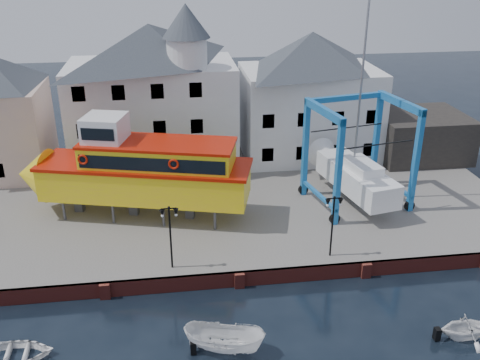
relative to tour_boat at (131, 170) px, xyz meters
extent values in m
plane|color=black|center=(6.57, -8.64, -4.51)|extent=(140.00, 140.00, 0.00)
cube|color=#615D57|center=(6.57, 2.36, -4.01)|extent=(44.00, 22.00, 1.00)
cube|color=maroon|center=(6.57, -8.52, -4.01)|extent=(44.00, 0.25, 1.00)
cube|color=maroon|center=(-1.43, -8.69, -4.01)|extent=(0.60, 0.36, 1.00)
cube|color=maroon|center=(6.57, -8.69, -4.01)|extent=(0.60, 0.36, 1.00)
cube|color=maroon|center=(14.57, -8.69, -4.01)|extent=(0.60, 0.36, 1.00)
cube|color=silver|center=(1.57, 9.86, 0.99)|extent=(14.00, 8.00, 9.00)
pyramid|color=#313941|center=(1.57, 9.86, 7.09)|extent=(14.00, 8.00, 3.20)
cube|color=black|center=(-3.93, 5.90, -1.91)|extent=(1.00, 0.08, 1.20)
cube|color=black|center=(-0.93, 5.90, -1.91)|extent=(1.00, 0.08, 1.20)
cube|color=black|center=(2.07, 5.90, -1.91)|extent=(1.00, 0.08, 1.20)
cube|color=black|center=(5.07, 5.90, -1.91)|extent=(1.00, 0.08, 1.20)
cube|color=black|center=(-3.93, 5.90, 1.09)|extent=(1.00, 0.08, 1.20)
cube|color=black|center=(-0.93, 5.90, 1.09)|extent=(1.00, 0.08, 1.20)
cube|color=black|center=(2.07, 5.90, 1.09)|extent=(1.00, 0.08, 1.20)
cube|color=black|center=(5.07, 5.90, 1.09)|extent=(1.00, 0.08, 1.20)
cube|color=black|center=(-3.93, 5.90, 4.09)|extent=(1.00, 0.08, 1.20)
cube|color=black|center=(-0.93, 5.90, 4.09)|extent=(1.00, 0.08, 1.20)
cube|color=black|center=(2.07, 5.90, 4.09)|extent=(1.00, 0.08, 1.20)
cube|color=black|center=(5.07, 5.90, 4.09)|extent=(1.00, 0.08, 1.20)
cylinder|color=silver|center=(4.57, 7.46, 6.69)|extent=(3.20, 3.20, 2.40)
cone|color=#313941|center=(4.57, 7.46, 9.19)|extent=(3.80, 3.80, 2.60)
cube|color=silver|center=(15.57, 10.36, 0.49)|extent=(12.00, 8.00, 8.00)
pyramid|color=#313941|center=(15.57, 10.36, 6.09)|extent=(12.00, 8.00, 3.20)
cube|color=black|center=(11.07, 6.40, -1.91)|extent=(1.00, 0.08, 1.20)
cube|color=black|center=(14.07, 6.40, -1.91)|extent=(1.00, 0.08, 1.20)
cube|color=black|center=(17.07, 6.40, -1.91)|extent=(1.00, 0.08, 1.20)
cube|color=black|center=(20.07, 6.40, -1.91)|extent=(1.00, 0.08, 1.20)
cube|color=black|center=(11.07, 6.40, 1.09)|extent=(1.00, 0.08, 1.20)
cube|color=black|center=(14.07, 6.40, 1.09)|extent=(1.00, 0.08, 1.20)
cube|color=black|center=(17.07, 6.40, 1.09)|extent=(1.00, 0.08, 1.20)
cube|color=black|center=(20.07, 6.40, 1.09)|extent=(1.00, 0.08, 1.20)
cube|color=black|center=(25.57, 8.36, -1.51)|extent=(8.00, 7.00, 4.00)
cylinder|color=black|center=(2.57, -7.44, -1.51)|extent=(0.12, 0.12, 4.00)
cube|color=black|center=(2.57, -7.44, 0.54)|extent=(0.90, 0.06, 0.06)
sphere|color=black|center=(2.57, -7.44, 0.61)|extent=(0.16, 0.16, 0.16)
cone|color=black|center=(2.17, -7.44, 0.27)|extent=(0.32, 0.32, 0.45)
sphere|color=white|center=(2.17, -7.44, 0.09)|extent=(0.18, 0.18, 0.18)
cone|color=black|center=(2.97, -7.44, 0.27)|extent=(0.32, 0.32, 0.45)
sphere|color=white|center=(2.97, -7.44, 0.09)|extent=(0.18, 0.18, 0.18)
cylinder|color=black|center=(12.57, -7.44, -1.51)|extent=(0.12, 0.12, 4.00)
cube|color=black|center=(12.57, -7.44, 0.54)|extent=(0.90, 0.06, 0.06)
sphere|color=black|center=(12.57, -7.44, 0.61)|extent=(0.16, 0.16, 0.16)
cone|color=black|center=(12.17, -7.44, 0.27)|extent=(0.32, 0.32, 0.45)
sphere|color=white|center=(12.17, -7.44, 0.09)|extent=(0.18, 0.18, 0.18)
cone|color=black|center=(12.97, -7.44, 0.27)|extent=(0.32, 0.32, 0.45)
sphere|color=white|center=(12.97, -7.44, 0.09)|extent=(0.18, 0.18, 0.18)
cylinder|color=#59595E|center=(-4.96, -0.16, -2.72)|extent=(0.25, 0.25, 1.57)
cylinder|color=#59595E|center=(-4.19, 2.66, -2.72)|extent=(0.25, 0.25, 1.57)
cylinder|color=#59595E|center=(-1.43, -1.12, -2.72)|extent=(0.25, 0.25, 1.57)
cylinder|color=#59595E|center=(-0.66, 1.70, -2.72)|extent=(0.25, 0.25, 1.57)
cylinder|color=#59595E|center=(2.09, -2.08, -2.72)|extent=(0.25, 0.25, 1.57)
cylinder|color=#59595E|center=(2.86, 0.74, -2.72)|extent=(0.25, 0.25, 1.57)
cylinder|color=#59595E|center=(5.62, -3.05, -2.72)|extent=(0.25, 0.25, 1.57)
cylinder|color=#59595E|center=(6.39, -0.23, -2.72)|extent=(0.25, 0.25, 1.57)
cube|color=#59595E|center=(-4.07, 1.11, -2.72)|extent=(0.74, 0.67, 1.57)
cube|color=#59595E|center=(-0.04, 0.01, -2.72)|extent=(0.74, 0.67, 1.57)
cube|color=#59595E|center=(3.99, -1.09, -2.72)|extent=(0.74, 0.67, 1.57)
cube|color=#FEE80B|center=(0.97, -0.26, -0.79)|extent=(15.15, 7.67, 2.30)
cone|color=#FEE80B|center=(-7.19, 1.96, -0.79)|extent=(3.26, 4.43, 3.97)
cube|color=#BA1805|center=(0.97, -0.26, 0.46)|extent=(15.49, 7.92, 0.23)
cube|color=#FEE80B|center=(1.98, -0.54, 1.19)|extent=(11.01, 6.17, 1.67)
cube|color=black|center=(1.50, -2.28, 1.24)|extent=(9.69, 2.70, 0.94)
cube|color=black|center=(2.45, 1.20, 1.24)|extent=(9.69, 2.70, 0.94)
cube|color=#BA1805|center=(1.98, -0.54, 2.12)|extent=(11.24, 6.33, 0.19)
cube|color=white|center=(-1.55, 0.42, 2.98)|extent=(3.33, 3.33, 1.90)
cube|color=black|center=(-1.92, -0.91, 3.06)|extent=(2.22, 0.66, 0.84)
torus|color=#BA1805|center=(-3.05, -1.09, 1.40)|extent=(0.74, 0.33, 0.73)
torus|color=#BA1805|center=(3.00, -2.74, 1.40)|extent=(0.74, 0.33, 0.73)
cube|color=#0F55AC|center=(14.08, -3.42, 0.36)|extent=(0.46, 0.46, 7.74)
cylinder|color=black|center=(14.08, -3.42, -3.12)|extent=(0.81, 0.42, 0.77)
cube|color=#0F55AC|center=(13.06, 1.62, 0.36)|extent=(0.46, 0.46, 7.74)
cylinder|color=black|center=(13.06, 1.62, -3.12)|extent=(0.81, 0.42, 0.77)
cube|color=#0F55AC|center=(20.20, -2.18, 0.36)|extent=(0.46, 0.46, 7.74)
cylinder|color=black|center=(20.20, -2.18, -3.12)|extent=(0.81, 0.42, 0.77)
cube|color=#0F55AC|center=(19.18, 2.86, 0.36)|extent=(0.46, 0.46, 7.74)
cylinder|color=black|center=(19.18, 2.86, -3.12)|extent=(0.81, 0.42, 0.77)
cube|color=#0F55AC|center=(13.57, -0.90, 4.04)|extent=(1.48, 5.49, 0.54)
cube|color=#0F55AC|center=(13.57, -0.90, -2.40)|extent=(1.36, 5.47, 0.23)
cube|color=#0F55AC|center=(19.69, 0.34, 4.04)|extent=(1.48, 5.49, 0.54)
cube|color=#0F55AC|center=(19.69, 0.34, -2.40)|extent=(1.36, 5.47, 0.23)
cube|color=#0F55AC|center=(16.12, 2.24, 4.04)|extent=(6.58, 1.69, 0.39)
cube|color=white|center=(16.63, -0.28, -1.52)|extent=(4.14, 8.63, 1.77)
cone|color=white|center=(15.65, 4.54, -1.52)|extent=(2.84, 2.24, 2.54)
cube|color=#59595E|center=(16.63, -0.28, -2.79)|extent=(0.65, 2.00, 0.77)
cube|color=white|center=(16.74, -0.82, -0.30)|extent=(2.39, 3.60, 0.66)
cylinder|color=#99999E|center=(16.52, 0.26, 5.45)|extent=(0.19, 0.19, 12.16)
cube|color=black|center=(17.02, -2.23, 1.86)|extent=(5.94, 1.31, 0.05)
cube|color=black|center=(16.23, 1.67, 1.86)|extent=(5.94, 1.31, 0.05)
imported|color=white|center=(5.05, -14.06, -4.51)|extent=(4.57, 2.91, 1.65)
imported|color=white|center=(17.86, -14.79, -4.51)|extent=(3.04, 2.64, 1.57)
imported|color=white|center=(-5.63, -13.22, -4.51)|extent=(4.12, 2.99, 0.84)
camera|label=1|loc=(2.91, -35.53, 14.82)|focal=40.00mm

